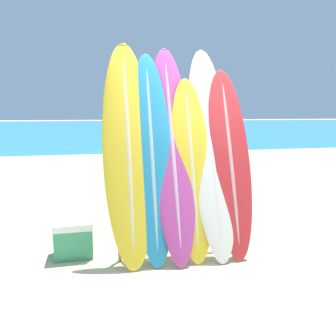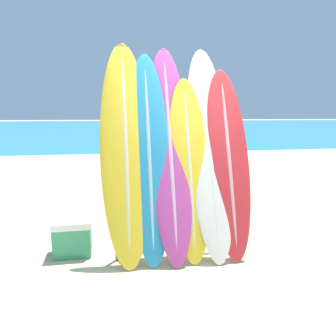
{
  "view_description": "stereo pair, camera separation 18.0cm",
  "coord_description": "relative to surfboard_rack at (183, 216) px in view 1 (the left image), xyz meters",
  "views": [
    {
      "loc": [
        -1.39,
        -3.19,
        1.72
      ],
      "look_at": [
        -0.38,
        1.26,
        0.95
      ],
      "focal_mm": 35.0,
      "sensor_mm": 36.0,
      "label": 1
    },
    {
      "loc": [
        -1.22,
        -3.22,
        1.72
      ],
      "look_at": [
        -0.38,
        1.26,
        0.95
      ],
      "focal_mm": 35.0,
      "sensor_mm": 36.0,
      "label": 2
    }
  ],
  "objects": [
    {
      "name": "ground_plane",
      "position": [
        0.38,
        -0.46,
        -0.5
      ],
      "size": [
        160.0,
        160.0,
        0.0
      ],
      "primitive_type": "plane",
      "color": "beige"
    },
    {
      "name": "ocean_water",
      "position": [
        0.38,
        39.25,
        -0.49
      ],
      "size": [
        120.0,
        60.0,
        0.01
      ],
      "color": "teal",
      "rests_on": "ground_plane"
    },
    {
      "name": "surfboard_rack",
      "position": [
        0.0,
        0.0,
        0.0
      ],
      "size": [
        1.56,
        0.04,
        0.93
      ],
      "color": "gray",
      "rests_on": "ground_plane"
    },
    {
      "name": "surfboard_slot_0",
      "position": [
        -0.63,
        0.08,
        0.78
      ],
      "size": [
        0.59,
        0.85,
        2.55
      ],
      "color": "yellow",
      "rests_on": "ground_plane"
    },
    {
      "name": "surfboard_slot_1",
      "position": [
        -0.36,
        0.06,
        0.72
      ],
      "size": [
        0.49,
        0.81,
        2.43
      ],
      "color": "teal",
      "rests_on": "ground_plane"
    },
    {
      "name": "surfboard_slot_2",
      "position": [
        -0.11,
        0.1,
        0.77
      ],
      "size": [
        0.51,
        1.0,
        2.54
      ],
      "color": "#B23D8E",
      "rests_on": "ground_plane"
    },
    {
      "name": "surfboard_slot_3",
      "position": [
        0.11,
        0.02,
        0.58
      ],
      "size": [
        0.49,
        0.73,
        2.15
      ],
      "color": "yellow",
      "rests_on": "ground_plane"
    },
    {
      "name": "surfboard_slot_4",
      "position": [
        0.38,
        0.1,
        0.77
      ],
      "size": [
        0.54,
        1.02,
        2.54
      ],
      "color": "silver",
      "rests_on": "ground_plane"
    },
    {
      "name": "surfboard_slot_5",
      "position": [
        0.6,
        0.04,
        0.64
      ],
      "size": [
        0.52,
        0.85,
        2.28
      ],
      "color": "red",
      "rests_on": "ground_plane"
    },
    {
      "name": "person_near_water",
      "position": [
        -0.1,
        9.04,
        0.46
      ],
      "size": [
        0.3,
        0.29,
        1.74
      ],
      "rotation": [
        0.0,
        0.0,
        2.44
      ],
      "color": "#846047",
      "rests_on": "ground_plane"
    },
    {
      "name": "person_mid_beach",
      "position": [
        1.62,
        2.51,
        0.42
      ],
      "size": [
        0.26,
        0.29,
        1.69
      ],
      "rotation": [
        0.0,
        0.0,
        4.19
      ],
      "color": "beige",
      "rests_on": "ground_plane"
    },
    {
      "name": "person_far_left",
      "position": [
        1.77,
        7.14,
        0.41
      ],
      "size": [
        0.28,
        0.25,
        1.66
      ],
      "rotation": [
        0.0,
        0.0,
        2.68
      ],
      "color": "#846047",
      "rests_on": "ground_plane"
    },
    {
      "name": "person_far_right",
      "position": [
        1.31,
        3.95,
        0.49
      ],
      "size": [
        0.3,
        0.24,
        1.8
      ],
      "rotation": [
        0.0,
        0.0,
        0.29
      ],
      "color": "beige",
      "rests_on": "ground_plane"
    },
    {
      "name": "cooler_box",
      "position": [
        -1.29,
        0.28,
        -0.27
      ],
      "size": [
        0.46,
        0.38,
        0.44
      ],
      "color": "#389366",
      "rests_on": "ground_plane"
    }
  ]
}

